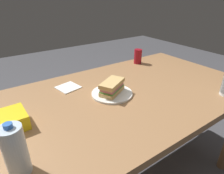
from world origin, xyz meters
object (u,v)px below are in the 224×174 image
at_px(sandwich, 112,87).
at_px(water_bottle_tall, 15,151).
at_px(paper_plate, 112,93).
at_px(soda_can_red, 138,56).
at_px(dining_table, 118,107).

bearing_deg(sandwich, water_bottle_tall, 25.59).
relative_size(paper_plate, soda_can_red, 2.04).
xyz_separation_m(paper_plate, sandwich, (0.00, 0.00, 0.05)).
height_order(sandwich, water_bottle_tall, water_bottle_tall).
bearing_deg(paper_plate, dining_table, 136.55).
xyz_separation_m(sandwich, soda_can_red, (-0.51, -0.35, 0.01)).
height_order(dining_table, water_bottle_tall, water_bottle_tall).
bearing_deg(water_bottle_tall, paper_plate, -154.22).
bearing_deg(water_bottle_tall, dining_table, -157.23).
distance_m(paper_plate, sandwich, 0.05).
bearing_deg(paper_plate, water_bottle_tall, 25.78).
bearing_deg(soda_can_red, water_bottle_tall, 29.75).
bearing_deg(water_bottle_tall, sandwich, -154.41).
bearing_deg(sandwich, dining_table, 143.06).
distance_m(paper_plate, soda_can_red, 0.62).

